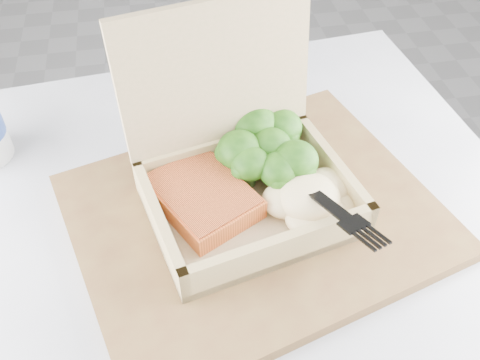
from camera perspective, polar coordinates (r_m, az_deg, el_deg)
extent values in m
cube|color=silver|center=(0.58, -1.97, -8.76)|extent=(0.79, 0.79, 0.03)
cube|color=brown|center=(0.58, 1.60, -3.83)|extent=(0.45, 0.39, 0.02)
cube|color=tan|center=(0.57, 1.06, -3.03)|extent=(0.24, 0.20, 0.01)
cube|color=#9A8453|center=(0.54, -8.55, -4.91)|extent=(0.04, 0.16, 0.04)
cube|color=#9A8453|center=(0.60, 9.80, 0.88)|extent=(0.04, 0.16, 0.04)
cube|color=#9A8453|center=(0.52, 4.47, -7.56)|extent=(0.20, 0.06, 0.04)
cube|color=#9A8453|center=(0.61, -1.77, 2.92)|extent=(0.20, 0.06, 0.04)
cube|color=tan|center=(0.56, -2.54, 11.07)|extent=(0.21, 0.07, 0.16)
cube|color=#D25E29|center=(0.56, -4.03, -1.82)|extent=(0.13, 0.14, 0.02)
ellipsoid|color=#F5E09E|center=(0.56, 7.39, -1.84)|extent=(0.11, 0.09, 0.04)
cube|color=black|center=(0.58, 3.99, 2.78)|extent=(0.05, 0.12, 0.03)
cube|color=black|center=(0.53, 9.12, -2.93)|extent=(0.04, 0.06, 0.01)
cube|color=white|center=(0.73, -5.23, 7.43)|extent=(0.11, 0.15, 0.00)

